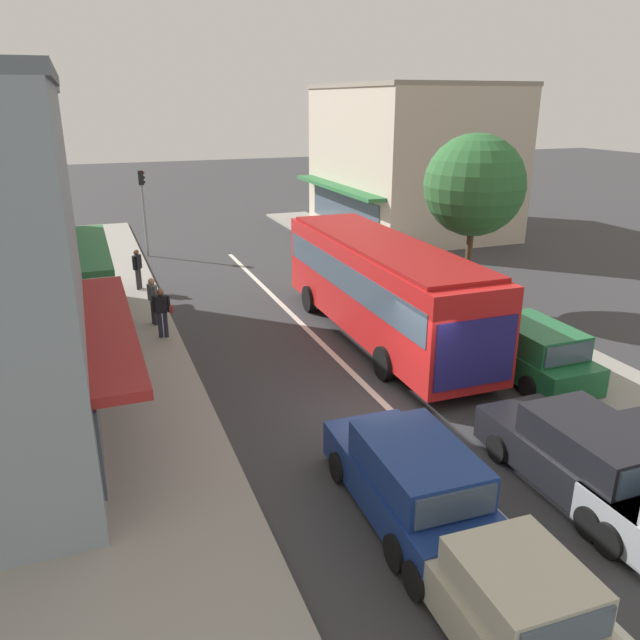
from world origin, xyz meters
TOP-DOWN VIEW (x-y plane):
  - ground_plane at (0.00, 0.00)m, footprint 140.00×140.00m
  - lane_centre_line at (0.00, 4.00)m, footprint 0.20×28.00m
  - sidewalk_left at (-6.80, 6.00)m, footprint 5.20×44.00m
  - kerb_right at (6.20, 6.00)m, footprint 2.80×44.00m
  - building_right_far at (11.48, 20.75)m, footprint 9.30×11.81m
  - city_bus at (1.94, 4.80)m, footprint 2.83×10.88m
  - wagon_adjacent_lane_lead at (1.98, -4.26)m, footprint 1.94×4.50m
  - sedan_behind_bus_near at (-1.66, -6.93)m, footprint 1.99×4.25m
  - wagon_behind_bus_mid at (-1.57, -3.74)m, footprint 2.03×4.55m
  - parked_wagon_kerb_second at (4.56, 0.69)m, footprint 1.96×4.51m
  - parked_wagon_kerb_third at (4.71, 6.89)m, footprint 2.01×4.54m
  - traffic_light_downstreet at (-3.90, 19.12)m, footprint 0.33×0.24m
  - street_tree_right at (6.36, 6.52)m, footprint 3.58×3.58m
  - pedestrian_with_handbag_near at (-4.69, 7.00)m, footprint 0.66×0.37m
  - pedestrian_browsing_midblock at (-4.82, 8.35)m, footprint 0.31×0.55m
  - pedestrian_far_walker at (-4.90, 12.87)m, footprint 0.38×0.49m

SIDE VIEW (x-z plane):
  - ground_plane at x=0.00m, z-range 0.00..0.00m
  - lane_centre_line at x=0.00m, z-range 0.00..0.01m
  - kerb_right at x=6.20m, z-range 0.00..0.12m
  - sidewalk_left at x=-6.80m, z-range 0.00..0.14m
  - sedan_behind_bus_near at x=-1.66m, z-range -0.07..1.40m
  - wagon_adjacent_lane_lead at x=1.98m, z-range -0.04..1.53m
  - wagon_behind_bus_mid at x=-1.57m, z-range -0.04..1.53m
  - parked_wagon_kerb_second at x=4.56m, z-range -0.04..1.53m
  - parked_wagon_kerb_third at x=4.71m, z-range -0.04..1.53m
  - pedestrian_browsing_midblock at x=-4.82m, z-range 0.25..1.88m
  - pedestrian_far_walker at x=-4.90m, z-range 0.25..1.88m
  - pedestrian_with_handbag_near at x=-4.69m, z-range 0.25..1.88m
  - city_bus at x=1.94m, z-range 0.27..3.49m
  - traffic_light_downstreet at x=-3.90m, z-range 0.75..4.95m
  - building_right_far at x=11.48m, z-range -0.01..8.25m
  - street_tree_right at x=6.36m, z-range 1.36..7.70m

